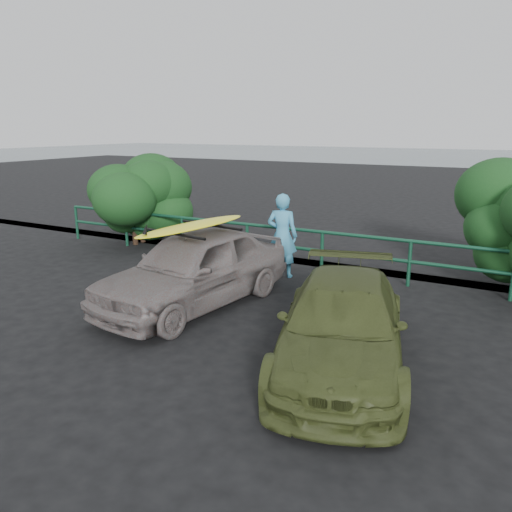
{
  "coord_description": "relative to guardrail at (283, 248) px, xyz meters",
  "views": [
    {
      "loc": [
        4.98,
        -5.66,
        3.36
      ],
      "look_at": [
        0.87,
        1.99,
        1.11
      ],
      "focal_mm": 35.0,
      "sensor_mm": 36.0,
      "label": 1
    }
  ],
  "objects": [
    {
      "name": "ocean",
      "position": [
        0.0,
        55.0,
        -0.52
      ],
      "size": [
        200.0,
        200.0,
        0.0
      ],
      "primitive_type": "plane",
      "color": "#546267",
      "rests_on": "ground"
    },
    {
      "name": "sedan",
      "position": [
        -0.39,
        -3.15,
        0.22
      ],
      "size": [
        2.35,
        4.53,
        1.47
      ],
      "primitive_type": "imported",
      "rotation": [
        0.0,
        0.0,
        -0.14
      ],
      "color": "slate",
      "rests_on": "ground"
    },
    {
      "name": "shrub_left",
      "position": [
        -4.8,
        0.4,
        0.62
      ],
      "size": [
        3.2,
        2.4,
        2.29
      ],
      "primitive_type": null,
      "color": "#18431A",
      "rests_on": "ground"
    },
    {
      "name": "roof_rack",
      "position": [
        -0.39,
        -3.15,
        0.98
      ],
      "size": [
        1.66,
        1.27,
        0.05
      ],
      "primitive_type": null,
      "rotation": [
        0.0,
        0.0,
        -0.14
      ],
      "color": "black",
      "rests_on": "sedan"
    },
    {
      "name": "ground",
      "position": [
        0.0,
        -5.0,
        -0.52
      ],
      "size": [
        80.0,
        80.0,
        0.0
      ],
      "primitive_type": "plane",
      "color": "black"
    },
    {
      "name": "guardrail",
      "position": [
        0.0,
        0.0,
        0.0
      ],
      "size": [
        14.0,
        0.08,
        1.04
      ],
      "primitive_type": null,
      "color": "#13422C",
      "rests_on": "ground"
    },
    {
      "name": "surfboard",
      "position": [
        -0.39,
        -3.15,
        1.05
      ],
      "size": [
        0.98,
        2.85,
        0.08
      ],
      "primitive_type": "ellipsoid",
      "rotation": [
        0.0,
        0.0,
        -0.14
      ],
      "color": "#FFF71A",
      "rests_on": "roof_rack"
    },
    {
      "name": "olive_vehicle",
      "position": [
        2.91,
        -4.22,
        0.1
      ],
      "size": [
        2.79,
        4.57,
        1.24
      ],
      "primitive_type": "imported",
      "rotation": [
        0.0,
        0.0,
        0.27
      ],
      "color": "#3E4820",
      "rests_on": "ground"
    },
    {
      "name": "man",
      "position": [
        0.26,
        -0.61,
        0.44
      ],
      "size": [
        0.76,
        0.56,
        1.92
      ],
      "primitive_type": "imported",
      "rotation": [
        0.0,
        0.0,
        3.29
      ],
      "color": "#419AC4",
      "rests_on": "ground"
    }
  ]
}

